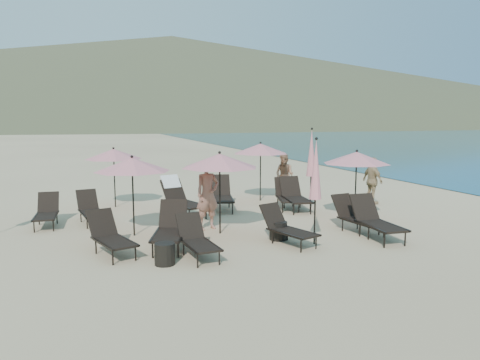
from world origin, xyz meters
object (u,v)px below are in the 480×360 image
object	(u,v)px
lounger_2	(197,239)
umbrella_open_4	(261,149)
lounger_7	(91,209)
lounger_1	(170,228)
lounger_10	(295,195)
umbrella_closed_1	(311,153)
side_table_0	(165,254)
lounger_11	(287,195)
umbrella_open_0	(132,165)
lounger_6	(47,212)
side_table_1	(278,231)
umbrella_open_3	(114,154)
beachgoer_b	(284,175)
beachgoer_a	(208,195)
umbrella_open_2	(357,158)
beachgoer_c	(373,181)
lounger_4	(376,220)
lounger_5	(356,216)
lounger_9	(221,194)
umbrella_closed_0	(316,170)
lounger_3	(287,227)
lounger_0	(110,236)
lounger_8	(181,197)

from	to	relation	value
lounger_2	umbrella_open_4	bearing A→B (deg)	52.07
lounger_7	lounger_1	bearing A→B (deg)	-72.20
lounger_10	umbrella_closed_1	bearing A→B (deg)	-44.02
side_table_0	lounger_11	bearing A→B (deg)	42.79
umbrella_open_0	umbrella_closed_1	bearing A→B (deg)	11.65
lounger_6	side_table_1	world-z (taller)	lounger_6
umbrella_open_3	beachgoer_b	bearing A→B (deg)	0.71
lounger_1	beachgoer_a	bearing A→B (deg)	66.82
umbrella_open_2	beachgoer_c	size ratio (longest dim) A/B	1.28
umbrella_open_4	lounger_4	bearing A→B (deg)	-83.19
lounger_5	side_table_1	size ratio (longest dim) A/B	3.66
lounger_9	umbrella_open_0	bearing A→B (deg)	-128.12
lounger_2	side_table_0	bearing A→B (deg)	-164.05
lounger_5	side_table_0	world-z (taller)	lounger_5
umbrella_closed_0	lounger_10	bearing A→B (deg)	70.01
lounger_6	beachgoer_a	size ratio (longest dim) A/B	0.82
umbrella_open_3	beachgoer_a	world-z (taller)	umbrella_open_3
umbrella_closed_1	beachgoer_c	world-z (taller)	umbrella_closed_1
lounger_7	beachgoer_b	world-z (taller)	beachgoer_b
umbrella_open_3	umbrella_open_2	bearing A→B (deg)	-34.80
lounger_3	lounger_4	bearing A→B (deg)	-24.39
lounger_2	lounger_5	world-z (taller)	lounger_5
lounger_0	side_table_1	xyz separation A→B (m)	(4.03, -0.11, -0.20)
lounger_8	umbrella_closed_1	size ratio (longest dim) A/B	0.75
lounger_1	lounger_10	distance (m)	5.66
beachgoer_b	umbrella_open_3	bearing A→B (deg)	-122.12
lounger_1	umbrella_open_2	distance (m)	5.97
lounger_1	lounger_5	xyz separation A→B (m)	(4.94, -0.22, -0.04)
umbrella_open_0	beachgoer_b	distance (m)	7.60
lounger_4	lounger_7	world-z (taller)	lounger_4
lounger_7	umbrella_open_2	world-z (taller)	umbrella_open_2
lounger_6	lounger_9	xyz separation A→B (m)	(5.32, 0.63, 0.09)
lounger_3	beachgoer_b	bearing A→B (deg)	47.74
umbrella_open_3	side_table_0	distance (m)	6.97
lounger_4	umbrella_open_2	world-z (taller)	umbrella_open_2
lounger_4	beachgoer_b	bearing A→B (deg)	89.19
lounger_0	umbrella_open_2	world-z (taller)	umbrella_open_2
lounger_4	lounger_2	bearing A→B (deg)	-175.73
lounger_11	side_table_0	bearing A→B (deg)	-121.44
lounger_1	lounger_4	distance (m)	5.12
lounger_4	umbrella_open_2	size ratio (longest dim) A/B	0.87
beachgoer_c	side_table_1	bearing A→B (deg)	119.50
lounger_8	umbrella_closed_1	bearing A→B (deg)	-29.38
lounger_5	lounger_7	bearing A→B (deg)	144.80
lounger_8	beachgoer_a	xyz separation A→B (m)	(0.28, -2.03, 0.38)
beachgoer_a	lounger_10	bearing A→B (deg)	9.77
lounger_2	lounger_7	distance (m)	4.75
umbrella_open_4	beachgoer_c	size ratio (longest dim) A/B	1.31
lounger_10	umbrella_open_2	distance (m)	2.64
lounger_4	beachgoer_c	distance (m)	4.83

